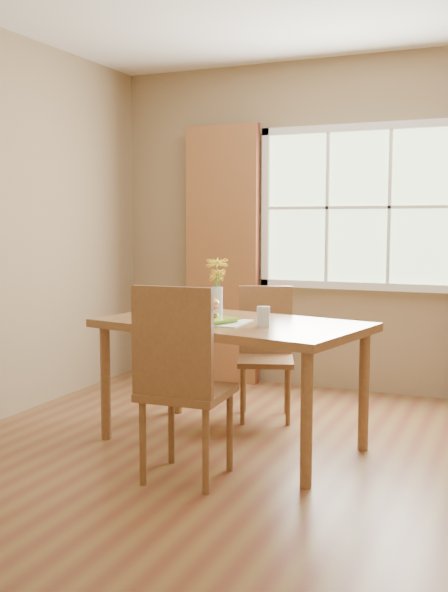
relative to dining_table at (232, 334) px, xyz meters
name	(u,v)px	position (x,y,z in m)	size (l,w,h in m)	color
room	(285,228)	(0.40, -0.20, 0.65)	(4.24, 3.84, 2.74)	brown
window	(358,207)	(0.40, 1.67, 0.80)	(1.62, 0.06, 1.32)	#B6D5A1
curtain_left	(222,255)	(-0.75, 1.58, 0.40)	(0.65, 0.08, 2.20)	#5E2516
dining_table	(232,334)	(0.00, 0.00, 0.00)	(1.74, 1.20, 0.78)	brown
chair_near	(180,376)	(0.00, -0.71, -0.12)	(0.46, 0.46, 1.06)	brown
chair_far	(266,346)	(-0.03, 0.70, -0.19)	(0.49, 0.49, 0.92)	brown
placemat	(210,322)	(-0.10, -0.10, 0.08)	(0.45, 0.33, 0.01)	beige
plate	(209,321)	(-0.09, -0.13, 0.09)	(0.27, 0.27, 0.01)	#7EB42D
croissant_sandwich	(207,308)	(-0.13, -0.08, 0.16)	(0.20, 0.16, 0.13)	#ED9750
water_glass	(263,317)	(0.25, -0.13, 0.14)	(0.08, 0.08, 0.12)	silver
flower_vase	(217,281)	(-0.21, 0.26, 0.30)	(0.15, 0.15, 0.37)	silver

